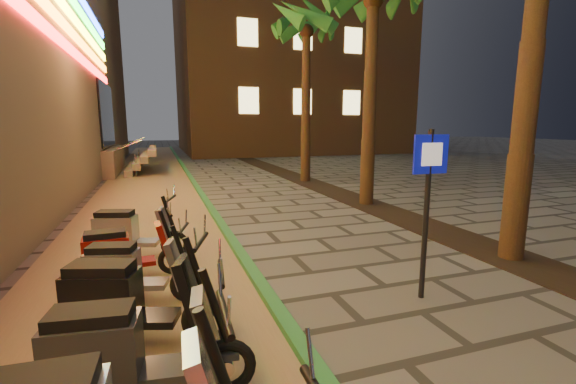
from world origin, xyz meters
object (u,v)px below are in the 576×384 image
object	(u,v)px
scooter_7	(131,270)
scooter_9	(130,232)
scooter_5	(128,351)
pedestrian_sign	(428,191)
scooter_6	(128,299)
scooter_8	(123,252)

from	to	relation	value
scooter_7	scooter_9	xyz separation A→B (m)	(-0.12, 1.88, 0.03)
scooter_5	pedestrian_sign	bearing A→B (deg)	22.05
scooter_5	scooter_9	xyz separation A→B (m)	(-0.21, 3.90, -0.02)
scooter_6	scooter_8	xyz separation A→B (m)	(-0.19, 1.86, -0.07)
scooter_6	scooter_8	bearing A→B (deg)	113.52
pedestrian_sign	scooter_8	size ratio (longest dim) A/B	1.53
scooter_5	scooter_7	world-z (taller)	scooter_5
scooter_7	scooter_9	bearing A→B (deg)	108.67
scooter_6	scooter_5	bearing A→B (deg)	-68.75
pedestrian_sign	scooter_6	distance (m)	3.80
pedestrian_sign	scooter_8	world-z (taller)	pedestrian_sign
scooter_5	scooter_6	world-z (taller)	scooter_6
scooter_5	scooter_6	size ratio (longest dim) A/B	0.99
scooter_5	scooter_6	distance (m)	0.99
scooter_8	scooter_5	bearing A→B (deg)	-90.36
scooter_7	scooter_9	world-z (taller)	scooter_9
scooter_5	scooter_8	world-z (taller)	scooter_5
scooter_5	scooter_7	bearing A→B (deg)	99.86
pedestrian_sign	scooter_9	world-z (taller)	pedestrian_sign
pedestrian_sign	scooter_5	xyz separation A→B (m)	(-3.62, -0.95, -0.96)
scooter_5	scooter_9	size ratio (longest dim) A/B	1.05
scooter_5	scooter_9	world-z (taller)	scooter_5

